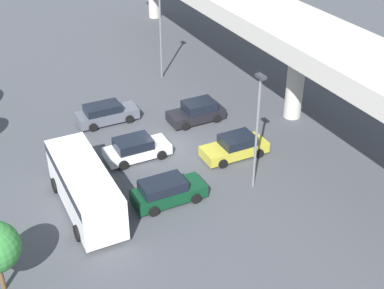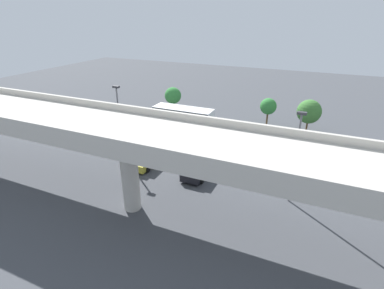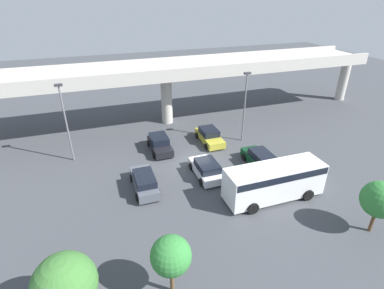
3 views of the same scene
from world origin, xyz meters
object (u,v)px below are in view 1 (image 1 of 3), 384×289
object	(u,v)px
shuttle_bus	(84,185)
lamp_post_mid_lot	(257,124)
parked_car_4	(167,191)
parked_car_1	(197,112)
parked_car_0	(106,114)
lamp_post_near_aisle	(160,29)
parked_car_2	(136,149)
parked_car_3	(235,147)

from	to	relation	value
shuttle_bus	lamp_post_mid_lot	distance (m)	10.92
parked_car_4	parked_car_1	bearing A→B (deg)	53.08
parked_car_0	lamp_post_near_aisle	world-z (taller)	lamp_post_near_aisle
parked_car_1	parked_car_2	distance (m)	6.83
parked_car_3	parked_car_4	world-z (taller)	parked_car_4
parked_car_2	shuttle_bus	distance (m)	6.29
parked_car_3	lamp_post_mid_lot	distance (m)	5.38
parked_car_1	parked_car_4	distance (m)	10.52
parked_car_1	lamp_post_near_aisle	xyz separation A→B (m)	(-8.71, 0.85, 3.85)
parked_car_4	lamp_post_near_aisle	distance (m)	18.95
parked_car_0	lamp_post_mid_lot	bearing A→B (deg)	-65.23
parked_car_2	shuttle_bus	xyz separation A→B (m)	(3.97, -4.78, 1.01)
parked_car_2	parked_car_3	xyz separation A→B (m)	(2.85, 6.26, -0.00)
parked_car_3	lamp_post_near_aisle	bearing A→B (deg)	-93.07
parked_car_1	parked_car_3	distance (m)	5.72
parked_car_0	parked_car_3	xyz separation A→B (m)	(8.61, 6.47, -0.03)
parked_car_1	parked_car_4	size ratio (longest dim) A/B	0.97
parked_car_0	lamp_post_mid_lot	world-z (taller)	lamp_post_mid_lot
parked_car_4	shuttle_bus	bearing A→B (deg)	161.37
parked_car_0	parked_car_3	size ratio (longest dim) A/B	1.01
parked_car_0	shuttle_bus	size ratio (longest dim) A/B	0.57
parked_car_3	parked_car_4	bearing A→B (deg)	22.81
parked_car_3	lamp_post_mid_lot	world-z (taller)	lamp_post_mid_lot
lamp_post_near_aisle	parked_car_4	bearing A→B (deg)	-22.71
parked_car_0	lamp_post_near_aisle	distance (m)	10.06
shuttle_bus	lamp_post_mid_lot	size ratio (longest dim) A/B	1.05
shuttle_bus	parked_car_0	bearing A→B (deg)	154.86
parked_car_0	parked_car_2	bearing A→B (deg)	-87.96
parked_car_3	lamp_post_mid_lot	size ratio (longest dim) A/B	0.60
shuttle_bus	lamp_post_near_aisle	size ratio (longest dim) A/B	1.04
parked_car_0	lamp_post_mid_lot	distance (m)	14.06
parked_car_3	parked_car_0	bearing A→B (deg)	-53.10
parked_car_1	parked_car_0	bearing A→B (deg)	-24.32
lamp_post_mid_lot	lamp_post_near_aisle	bearing A→B (deg)	175.03
shuttle_bus	lamp_post_near_aisle	world-z (taller)	lamp_post_near_aisle
parked_car_4	shuttle_bus	xyz separation A→B (m)	(-1.57, -4.64, 0.96)
parked_car_1	lamp_post_near_aisle	bearing A→B (deg)	-95.56
parked_car_0	parked_car_1	bearing A→B (deg)	-24.32
parked_car_4	parked_car_3	bearing A→B (deg)	22.81
parked_car_2	parked_car_4	bearing A→B (deg)	-91.37
lamp_post_mid_lot	parked_car_1	bearing A→B (deg)	175.57
parked_car_4	lamp_post_near_aisle	world-z (taller)	lamp_post_near_aisle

